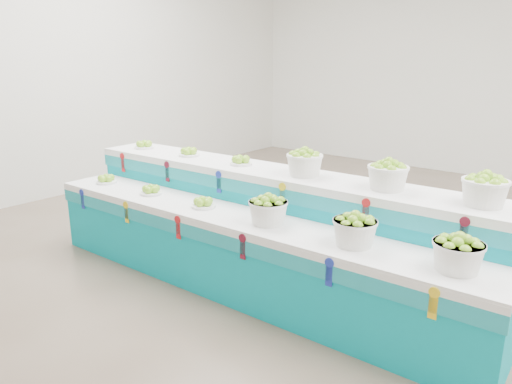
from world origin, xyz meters
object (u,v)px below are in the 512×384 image
display_stand (256,230)px  plate_upper_mid (189,151)px  basket_lower_left (268,210)px  basket_upper_right (485,189)px

display_stand → plate_upper_mid: (-1.12, 0.24, 0.56)m
display_stand → basket_lower_left: display_stand is taller
plate_upper_mid → display_stand: bearing=-12.0°
plate_upper_mid → basket_upper_right: size_ratio=0.69×
basket_lower_left → basket_upper_right: bearing=22.0°
basket_lower_left → basket_upper_right: 1.61m
basket_lower_left → basket_upper_right: size_ratio=1.00×
display_stand → basket_lower_left: size_ratio=13.68×
plate_upper_mid → basket_lower_left: bearing=-19.0°
plate_upper_mid → basket_upper_right: basket_upper_right is taller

